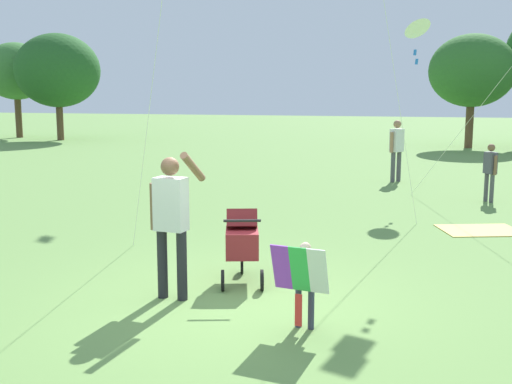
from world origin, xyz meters
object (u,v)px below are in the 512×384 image
Objects in this scene: child_with_butterfly_kite at (304,276)px; stroller at (242,239)px; person_couple_left at (490,168)px; kite_green_novelty at (418,30)px; person_red_shirt at (397,146)px; person_adult_flyer at (171,214)px; picnic_blanket at (480,230)px.

child_with_butterfly_kite is 0.88× the size of stroller.
child_with_butterfly_kite is at bearing -106.70° from person_couple_left.
child_with_butterfly_kite is 10.30m from kite_green_novelty.
person_red_shirt is 3.69m from person_couple_left.
stroller is at bearing 127.08° from child_with_butterfly_kite.
person_couple_left is (2.74, 9.13, 0.21)m from child_with_butterfly_kite.
kite_green_novelty is at bearing 73.09° from person_adult_flyer.
person_adult_flyer is at bearing -106.91° from kite_green_novelty.
child_with_butterfly_kite is 1.96m from person_adult_flyer.
person_adult_flyer reaches higher than person_red_shirt.
child_with_butterfly_kite is 0.52× the size of person_adult_flyer.
child_with_butterfly_kite is 0.68× the size of picnic_blanket.
child_with_butterfly_kite is 1.91m from stroller.
kite_green_novelty is 2.44× the size of person_red_shirt.
person_red_shirt is (1.59, 10.48, 0.45)m from stroller.
stroller reaches higher than picnic_blanket.
stroller is 0.78× the size of picnic_blanket.
person_adult_flyer reaches higher than stroller.
kite_green_novelty is at bearing 84.37° from child_with_butterfly_kite.
person_red_shirt is at bearing 81.38° from stroller.
person_adult_flyer is 11.62m from person_red_shirt.
person_couple_left is at bearing -51.33° from person_red_shirt.
person_red_shirt is at bearing 102.32° from kite_green_novelty.
stroller is 0.26× the size of kite_green_novelty.
person_red_shirt is at bearing 106.66° from picnic_blanket.
stroller is 10.61m from person_red_shirt.
picnic_blanket is at bearing -70.80° from kite_green_novelty.
person_adult_flyer is at bearing 161.47° from child_with_butterfly_kite.
person_red_shirt reaches higher than child_with_butterfly_kite.
picnic_blanket is (-0.44, -3.36, -0.81)m from person_couple_left.
person_adult_flyer is at bearing -125.22° from stroller.
kite_green_novelty is at bearing -77.68° from person_red_shirt.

